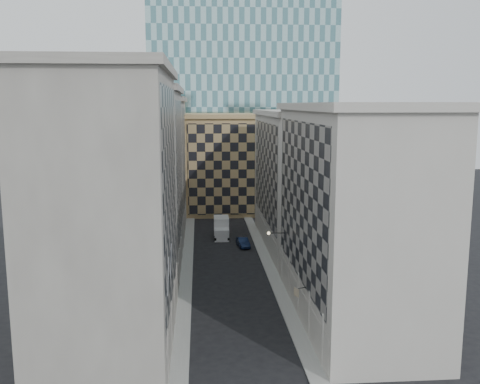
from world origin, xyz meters
TOP-DOWN VIEW (x-y plane):
  - sidewalk_west at (-5.25, 30.00)m, footprint 1.50×100.00m
  - sidewalk_east at (5.25, 30.00)m, footprint 1.50×100.00m
  - bldg_left_a at (-10.88, 11.00)m, footprint 10.80×22.80m
  - bldg_left_b at (-10.88, 33.00)m, footprint 10.80×22.80m
  - bldg_left_c at (-10.88, 55.00)m, footprint 10.80×22.80m
  - bldg_right_a at (10.88, 15.00)m, footprint 10.80×26.80m
  - bldg_right_b at (10.89, 42.00)m, footprint 10.80×28.80m
  - tan_block at (2.00, 67.90)m, footprint 16.80×14.80m
  - church_tower at (0.00, 82.00)m, footprint 7.20×7.20m
  - flagpoles_left at (-5.90, 6.00)m, footprint 0.10×6.33m
  - bracket_lamp at (4.38, 24.00)m, footprint 1.98×0.36m
  - box_truck at (-0.19, 47.09)m, footprint 2.41×5.70m
  - dark_car at (2.70, 41.16)m, footprint 1.93×4.26m
  - shop_sign at (5.14, 11.27)m, footprint 1.08×0.71m

SIDE VIEW (x-z plane):
  - sidewalk_west at x=-5.25m, z-range 0.00..0.15m
  - sidewalk_east at x=5.25m, z-range 0.00..0.15m
  - dark_car at x=2.70m, z-range 0.00..1.35m
  - box_truck at x=-0.19m, z-range -0.20..2.90m
  - shop_sign at x=5.14m, z-range 3.42..4.25m
  - bracket_lamp at x=4.38m, z-range 6.02..6.38m
  - flagpoles_left at x=-5.90m, z-range 6.83..9.17m
  - tan_block at x=2.00m, z-range 0.04..18.84m
  - bldg_right_b at x=10.89m, z-range 0.00..19.70m
  - bldg_right_a at x=10.88m, z-range -0.03..20.67m
  - bldg_left_c at x=-10.88m, z-range -0.02..21.68m
  - bldg_left_b at x=-10.88m, z-range -0.03..22.67m
  - bldg_left_a at x=-10.88m, z-range -0.03..23.67m
  - church_tower at x=0.00m, z-range 1.20..52.70m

